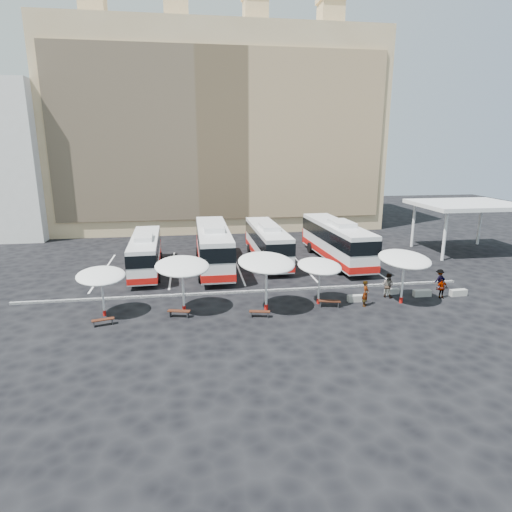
{
  "coord_description": "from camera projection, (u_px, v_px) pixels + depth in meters",
  "views": [
    {
      "loc": [
        -4.0,
        -30.14,
        10.88
      ],
      "look_at": [
        1.0,
        3.0,
        2.2
      ],
      "focal_mm": 30.0,
      "sensor_mm": 36.0,
      "label": 1
    }
  ],
  "objects": [
    {
      "name": "bus_1",
      "position": [
        213.0,
        245.0,
        38.79
      ],
      "size": [
        3.12,
        13.03,
        4.13
      ],
      "rotation": [
        0.0,
        0.0,
        0.01
      ],
      "color": "silver",
      "rests_on": "ground"
    },
    {
      "name": "wood_bench_1",
      "position": [
        179.0,
        312.0,
        27.88
      ],
      "size": [
        1.52,
        0.74,
        0.45
      ],
      "rotation": [
        0.0,
        0.0,
        -0.25
      ],
      "color": "black",
      "rests_on": "ground"
    },
    {
      "name": "passenger_1",
      "position": [
        388.0,
        285.0,
        31.41
      ],
      "size": [
        1.12,
        1.12,
        1.83
      ],
      "primitive_type": "imported",
      "rotation": [
        0.0,
        0.0,
        2.35
      ],
      "color": "black",
      "rests_on": "ground"
    },
    {
      "name": "wood_bench_3",
      "position": [
        329.0,
        302.0,
        29.63
      ],
      "size": [
        1.56,
        0.76,
        0.46
      ],
      "rotation": [
        0.0,
        0.0,
        -0.25
      ],
      "color": "black",
      "rests_on": "ground"
    },
    {
      "name": "sunshade_3",
      "position": [
        320.0,
        266.0,
        29.66
      ],
      "size": [
        3.89,
        3.92,
        3.23
      ],
      "rotation": [
        0.0,
        0.0,
        0.31
      ],
      "color": "silver",
      "rests_on": "ground"
    },
    {
      "name": "conc_bench_2",
      "position": [
        422.0,
        293.0,
        31.75
      ],
      "size": [
        1.31,
        0.47,
        0.49
      ],
      "primitive_type": "cube",
      "rotation": [
        0.0,
        0.0,
        -0.03
      ],
      "color": "gray",
      "rests_on": "ground"
    },
    {
      "name": "curb_divider",
      "position": [
        248.0,
        292.0,
        32.61
      ],
      "size": [
        34.0,
        0.25,
        0.15
      ],
      "primitive_type": "cube",
      "color": "black",
      "rests_on": "ground"
    },
    {
      "name": "conc_bench_1",
      "position": [
        392.0,
        291.0,
        32.24
      ],
      "size": [
        1.13,
        0.48,
        0.41
      ],
      "primitive_type": "cube",
      "rotation": [
        0.0,
        0.0,
        0.11
      ],
      "color": "gray",
      "rests_on": "ground"
    },
    {
      "name": "wood_bench_2",
      "position": [
        260.0,
        312.0,
        27.89
      ],
      "size": [
        1.4,
        0.65,
        0.42
      ],
      "rotation": [
        0.0,
        0.0,
        -0.22
      ],
      "color": "black",
      "rests_on": "ground"
    },
    {
      "name": "sandstone_building",
      "position": [
        218.0,
        133.0,
        59.49
      ],
      "size": [
        42.0,
        18.25,
        29.6
      ],
      "color": "tan",
      "rests_on": "ground"
    },
    {
      "name": "wood_bench_0",
      "position": [
        103.0,
        321.0,
        26.58
      ],
      "size": [
        1.4,
        0.69,
        0.41
      ],
      "rotation": [
        0.0,
        0.0,
        0.26
      ],
      "color": "black",
      "rests_on": "ground"
    },
    {
      "name": "passenger_2",
      "position": [
        442.0,
        288.0,
        31.25
      ],
      "size": [
        0.94,
        0.46,
        1.56
      ],
      "primitive_type": "imported",
      "rotation": [
        0.0,
        0.0,
        0.08
      ],
      "color": "black",
      "rests_on": "ground"
    },
    {
      "name": "bus_0",
      "position": [
        146.0,
        252.0,
        37.66
      ],
      "size": [
        2.87,
        11.06,
        3.48
      ],
      "rotation": [
        0.0,
        0.0,
        0.04
      ],
      "color": "silver",
      "rests_on": "ground"
    },
    {
      "name": "bus_3",
      "position": [
        336.0,
        240.0,
        41.0
      ],
      "size": [
        3.46,
        13.1,
        4.12
      ],
      "rotation": [
        0.0,
        0.0,
        0.04
      ],
      "color": "silver",
      "rests_on": "ground"
    },
    {
      "name": "ground",
      "position": [
        249.0,
        295.0,
        32.15
      ],
      "size": [
        120.0,
        120.0,
        0.0
      ],
      "primitive_type": "plane",
      "color": "black",
      "rests_on": "ground"
    },
    {
      "name": "service_canopy",
      "position": [
        467.0,
        206.0,
        43.97
      ],
      "size": [
        10.0,
        8.0,
        5.2
      ],
      "color": "silver",
      "rests_on": "ground"
    },
    {
      "name": "sunshade_4",
      "position": [
        405.0,
        259.0,
        29.66
      ],
      "size": [
        4.3,
        4.34,
        3.78
      ],
      "rotation": [
        0.0,
        0.0,
        0.21
      ],
      "color": "silver",
      "rests_on": "ground"
    },
    {
      "name": "bus_2",
      "position": [
        267.0,
        242.0,
        40.92
      ],
      "size": [
        2.92,
        11.92,
        3.77
      ],
      "rotation": [
        0.0,
        0.0,
        0.01
      ],
      "color": "silver",
      "rests_on": "ground"
    },
    {
      "name": "passenger_3",
      "position": [
        439.0,
        279.0,
        33.09
      ],
      "size": [
        1.2,
        0.93,
        1.64
      ],
      "primitive_type": "imported",
      "rotation": [
        0.0,
        0.0,
        3.48
      ],
      "color": "black",
      "rests_on": "ground"
    },
    {
      "name": "conc_bench_0",
      "position": [
        356.0,
        298.0,
        30.71
      ],
      "size": [
        1.24,
        0.44,
        0.46
      ],
      "primitive_type": "cube",
      "rotation": [
        0.0,
        0.0,
        -0.02
      ],
      "color": "gray",
      "rests_on": "ground"
    },
    {
      "name": "passenger_0",
      "position": [
        366.0,
        293.0,
        29.69
      ],
      "size": [
        0.74,
        0.79,
        1.82
      ],
      "primitive_type": "imported",
      "rotation": [
        0.0,
        0.0,
        0.96
      ],
      "color": "black",
      "rests_on": "ground"
    },
    {
      "name": "conc_bench_3",
      "position": [
        458.0,
        293.0,
        31.88
      ],
      "size": [
        1.29,
        0.49,
        0.47
      ],
      "primitive_type": "cube",
      "rotation": [
        0.0,
        0.0,
        0.05
      ],
      "color": "gray",
      "rests_on": "ground"
    },
    {
      "name": "sunshade_0",
      "position": [
        101.0,
        276.0,
        27.48
      ],
      "size": [
        3.9,
        3.93,
        3.23
      ],
      "rotation": [
        0.0,
        0.0,
        0.32
      ],
      "color": "silver",
      "rests_on": "ground"
    },
    {
      "name": "sunshade_2",
      "position": [
        266.0,
        263.0,
        28.19
      ],
      "size": [
        4.93,
        4.95,
        3.96
      ],
      "rotation": [
        0.0,
        0.0,
        0.38
      ],
      "color": "silver",
      "rests_on": "ground"
    },
    {
      "name": "sunshade_1",
      "position": [
        182.0,
        266.0,
        28.07
      ],
      "size": [
        4.35,
        4.38,
        3.74
      ],
      "rotation": [
        0.0,
        0.0,
        0.25
      ],
      "color": "silver",
      "rests_on": "ground"
    },
    {
      "name": "bay_lines",
      "position": [
        237.0,
        266.0,
        39.81
      ],
      "size": [
        24.15,
        12.0,
        0.01
      ],
      "color": "white",
      "rests_on": "ground"
    }
  ]
}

